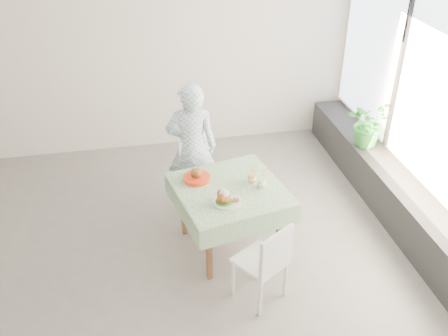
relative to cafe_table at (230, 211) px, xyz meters
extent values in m
plane|color=slate|center=(-0.82, -0.07, -0.46)|extent=(6.00, 6.00, 0.00)
cube|color=silver|center=(-0.82, 2.43, 0.94)|extent=(6.00, 0.02, 2.80)
cube|color=silver|center=(2.18, -0.07, 0.94)|extent=(0.02, 5.00, 2.80)
cube|color=black|center=(1.98, -0.07, -0.21)|extent=(0.40, 4.80, 0.50)
cube|color=brown|center=(0.00, 0.00, 0.25)|extent=(1.06, 1.06, 0.04)
cube|color=white|center=(0.00, 0.00, 0.28)|extent=(1.23, 1.23, 0.01)
cube|color=white|center=(-0.15, 0.69, -0.01)|extent=(0.57, 0.57, 0.04)
cube|color=white|center=(-0.24, 0.87, 0.22)|extent=(0.40, 0.22, 0.42)
cube|color=white|center=(0.12, -0.77, -0.03)|extent=(0.56, 0.56, 0.04)
cube|color=white|center=(0.22, -0.92, 0.19)|extent=(0.36, 0.25, 0.40)
imported|color=#7EADCA|center=(-0.27, 0.81, 0.32)|extent=(0.61, 0.43, 1.57)
cylinder|color=white|center=(-0.08, -0.25, 0.29)|extent=(0.29, 0.29, 0.02)
cylinder|color=#1E4F13|center=(-0.11, -0.25, 0.30)|extent=(0.16, 0.16, 0.02)
ellipsoid|color=brown|center=(-0.11, -0.25, 0.35)|extent=(0.14, 0.12, 0.11)
ellipsoid|color=white|center=(-0.11, -0.25, 0.40)|extent=(0.10, 0.09, 0.07)
cylinder|color=maroon|center=(0.01, -0.26, 0.31)|extent=(0.05, 0.05, 0.03)
cylinder|color=white|center=(0.24, 0.07, 0.34)|extent=(0.08, 0.08, 0.12)
cylinder|color=orange|center=(0.24, 0.07, 0.33)|extent=(0.07, 0.07, 0.08)
cylinder|color=white|center=(0.24, 0.07, 0.40)|extent=(0.09, 0.09, 0.01)
cylinder|color=yellow|center=(0.25, 0.07, 0.44)|extent=(0.01, 0.03, 0.16)
cylinder|color=white|center=(0.31, -0.04, 0.34)|extent=(0.08, 0.08, 0.12)
cylinder|color=white|center=(0.31, -0.04, 0.33)|extent=(0.07, 0.07, 0.09)
cylinder|color=white|center=(0.31, -0.04, 0.41)|extent=(0.09, 0.09, 0.01)
cylinder|color=yellow|center=(0.32, -0.04, 0.45)|extent=(0.01, 0.03, 0.17)
cylinder|color=red|center=(-0.30, 0.21, 0.30)|extent=(0.28, 0.28, 0.04)
cylinder|color=white|center=(-0.30, 0.21, 0.32)|extent=(0.23, 0.23, 0.02)
ellipsoid|color=brown|center=(-0.30, 0.21, 0.36)|extent=(0.12, 0.12, 0.11)
imported|color=#277529|center=(1.95, 0.99, 0.33)|extent=(0.70, 0.68, 0.59)
camera|label=1|loc=(-0.87, -4.05, 3.08)|focal=40.00mm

